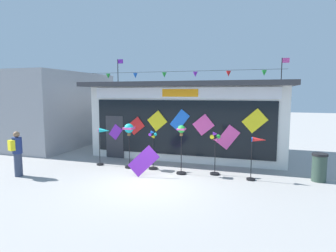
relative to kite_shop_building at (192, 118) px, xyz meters
name	(u,v)px	position (x,y,z in m)	size (l,w,h in m)	color
ground_plane	(148,184)	(-0.24, -5.51, -1.81)	(80.00, 80.00, 0.00)	#9E9B99
kite_shop_building	(192,118)	(0.00, 0.00, 0.00)	(9.31, 5.47, 4.91)	silver
wind_spinner_far_left	(103,138)	(-2.97, -3.76, -0.63)	(0.66, 0.29, 1.60)	black
wind_spinner_left	(129,133)	(-1.75, -3.78, -0.35)	(0.39, 0.39, 1.84)	black
wind_spinner_center_left	(153,150)	(-0.74, -3.69, -1.02)	(0.37, 0.37, 1.58)	black
wind_spinner_center_right	(181,139)	(0.52, -4.00, -0.46)	(0.37, 0.37, 1.87)	black
wind_spinner_right	(215,149)	(1.76, -3.72, -0.81)	(0.38, 0.36, 1.64)	black
wind_spinner_far_right	(256,152)	(3.23, -3.99, -0.77)	(0.64, 0.30, 1.55)	black
person_near_camera	(17,153)	(-5.17, -6.14, -0.92)	(0.39, 0.48, 1.68)	#333D56
trash_bin	(319,167)	(5.35, -3.40, -1.31)	(0.52, 0.52, 0.99)	#2D4238
display_kite_on_ground	(144,161)	(-0.71, -4.75, -1.22)	(0.60, 0.03, 1.08)	purple
neighbour_building	(32,109)	(-10.04, -0.10, 0.31)	(7.59, 6.74, 4.24)	#99999E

